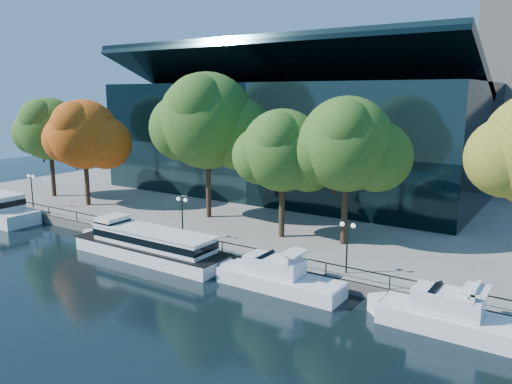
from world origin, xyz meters
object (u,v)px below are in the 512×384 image
Objects in this scene: tree_0 at (50,130)px; tree_4 at (348,146)px; cruiser_near at (275,276)px; tree_3 at (284,152)px; cruiser_far at (447,315)px; lamp_1 at (182,208)px; tree_1 at (84,136)px; tree_2 at (208,123)px; lamp_0 at (31,183)px; lamp_2 at (347,236)px; tour_boat at (146,243)px.

tree_4 is at bearing 1.86° from tree_0.
tree_4 is (1.11, 10.59, 9.06)m from cruiser_near.
tree_0 is 1.07× the size of tree_3.
cruiser_far is 25.63m from lamp_1.
tree_0 reaches higher than tree_1.
cruiser_far is 32.38m from tree_2.
tree_1 is 3.24× the size of lamp_0.
tree_0 is 35.78m from tree_3.
tree_2 is 11.27m from tree_3.
tree_0 is at bearing -178.14° from tree_4.
cruiser_far is at bearing -9.83° from tree_0.
lamp_0 is 1.00× the size of lamp_2.
cruiser_far is 2.57× the size of lamp_2.
tree_2 is 22.81m from lamp_2.
cruiser_far is 9.58m from lamp_2.
tree_1 is at bearing 44.07° from lamp_0.
tree_0 reaches higher than cruiser_near.
tree_3 reaches higher than lamp_1.
tree_1 is (8.48, -1.07, -0.27)m from tree_0.
tree_0 is at bearing 167.20° from cruiser_near.
tree_4 is at bearing -3.69° from tree_2.
lamp_1 is (1.03, 3.86, 2.58)m from tour_boat.
tree_3 is 6.15m from tree_4.
tree_4 is 3.36× the size of lamp_2.
tree_0 is 29.26m from lamp_1.
lamp_1 is at bearing -142.82° from tree_3.
lamp_2 is at bearing -7.13° from tree_0.
tree_3 is at bearing 147.52° from lamp_2.
tree_2 is at bearing 5.58° from tree_0.
cruiser_near is 13.45m from tree_3.
tree_0 reaches higher than lamp_0.
cruiser_far is 49.73m from lamp_0.
tree_1 is (-32.16, 8.16, 8.63)m from cruiser_near.
cruiser_far is 54.81m from tree_0.
tour_boat is 1.34× the size of tree_1.
lamp_1 is at bearing 75.11° from tour_boat.
cruiser_near is 2.76× the size of lamp_2.
tree_3 is (27.29, 1.28, -0.37)m from tree_1.
tree_0 reaches higher than tree_3.
lamp_0 is at bearing 175.83° from cruiser_far.
tour_boat is 26.24m from cruiser_far.
lamp_0 is (-37.97, -6.98, -6.08)m from tree_4.
lamp_1 reaches higher than cruiser_near.
tree_2 is at bearing 143.33° from cruiser_near.
tree_1 is 20.91m from lamp_1.
tree_0 is at bearing 168.69° from lamp_1.
tree_4 is at bearing 114.40° from lamp_2.
cruiser_near is at bearing -14.24° from tree_1.
tree_0 reaches higher than cruiser_far.
cruiser_near is 13.98m from tree_4.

